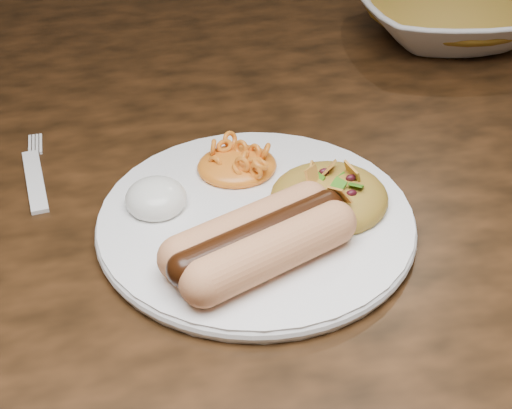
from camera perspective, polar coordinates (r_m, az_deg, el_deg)
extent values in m
cube|color=#472712|center=(0.75, -6.66, 4.47)|extent=(1.60, 0.90, 0.04)
cylinder|color=white|center=(0.60, 0.00, -1.29)|extent=(0.31, 0.31, 0.01)
cylinder|color=tan|center=(0.53, 0.72, -3.95)|extent=(0.12, 0.08, 0.04)
cylinder|color=tan|center=(0.55, -0.10, -1.83)|extent=(0.12, 0.08, 0.04)
cylinder|color=black|center=(0.54, 0.30, -2.54)|extent=(0.13, 0.07, 0.03)
ellipsoid|color=orange|center=(0.64, -1.55, 3.83)|extent=(0.08, 0.07, 0.03)
ellipsoid|color=white|center=(0.60, -8.07, 1.07)|extent=(0.06, 0.06, 0.03)
ellipsoid|color=#D0592F|center=(0.60, 5.90, 1.04)|extent=(0.10, 0.10, 0.04)
cube|color=white|center=(0.68, -17.27, 1.83)|extent=(0.03, 0.14, 0.00)
imported|color=silver|center=(0.96, 15.32, 14.52)|extent=(0.27, 0.27, 0.06)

